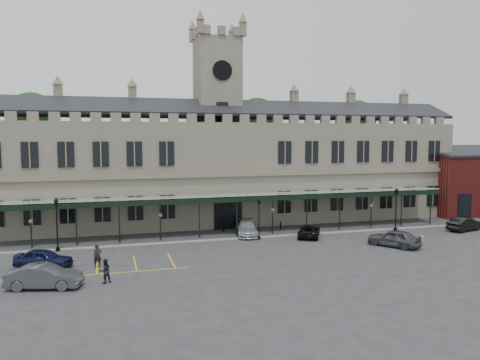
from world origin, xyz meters
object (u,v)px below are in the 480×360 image
object	(u,v)px
sign_board	(249,226)
car_right_b	(465,224)
clock_tower	(217,114)
car_taxi	(247,229)
lamp_post_right	(396,205)
car_right_a	(394,238)
car_left_b	(44,276)
person_b	(105,271)
traffic_cone	(422,237)
person_a	(97,256)
lamp_post_mid	(259,215)
car_van	(309,231)
car_left_a	(44,259)
lamp_post_left	(57,219)
station_building	(218,169)

from	to	relation	value
sign_board	car_right_b	bearing A→B (deg)	1.14
clock_tower	car_taxi	world-z (taller)	clock_tower
lamp_post_right	car_right_a	size ratio (longest dim) A/B	0.99
car_right_a	car_right_b	distance (m)	12.78
car_left_b	person_b	distance (m)	4.02
traffic_cone	person_a	xyz separation A→B (m)	(-31.25, -1.17, 0.61)
lamp_post_right	person_b	xyz separation A→B (m)	(-31.03, -10.62, -1.97)
lamp_post_mid	car_van	world-z (taller)	lamp_post_mid
person_a	lamp_post_right	bearing A→B (deg)	-7.10
lamp_post_mid	car_right_b	size ratio (longest dim) A/B	0.94
traffic_cone	car_left_a	world-z (taller)	car_left_a
traffic_cone	car_left_a	size ratio (longest dim) A/B	0.14
car_right_b	person_a	bearing A→B (deg)	79.97
lamp_post_left	car_left_a	bearing A→B (deg)	-95.26
clock_tower	lamp_post_right	distance (m)	23.26
car_left_a	car_right_a	size ratio (longest dim) A/B	0.92
lamp_post_left	car_right_a	xyz separation A→B (m)	(30.54, -6.95, -2.11)
car_left_b	lamp_post_left	bearing A→B (deg)	13.93
lamp_post_left	traffic_cone	bearing A→B (deg)	-8.85
car_right_b	person_a	size ratio (longest dim) A/B	2.46
station_building	car_taxi	bearing A→B (deg)	-83.66
sign_board	car_left_b	xyz separation A→B (m)	(-19.40, -15.09, 0.26)
car_left_b	person_a	xyz separation A→B (m)	(3.43, 4.42, 0.10)
car_left_a	person_a	size ratio (longest dim) A/B	2.42
station_building	car_left_a	bearing A→B (deg)	-137.90
car_taxi	car_right_b	bearing A→B (deg)	1.29
car_taxi	person_a	bearing A→B (deg)	-139.75
clock_tower	person_b	bearing A→B (deg)	-121.58
car_taxi	car_right_b	xyz separation A→B (m)	(24.00, -4.23, 0.02)
lamp_post_mid	car_van	size ratio (longest dim) A/B	0.96
car_taxi	car_right_a	size ratio (longest dim) A/B	1.04
clock_tower	traffic_cone	size ratio (longest dim) A/B	38.56
car_van	lamp_post_mid	bearing A→B (deg)	23.19
lamp_post_right	person_a	size ratio (longest dim) A/B	2.58
station_building	person_a	xyz separation A→B (m)	(-13.94, -17.27, -5.54)
car_left_a	car_van	distance (m)	25.51
lamp_post_mid	traffic_cone	size ratio (longest dim) A/B	6.68
car_right_b	station_building	bearing A→B (deg)	46.16
clock_tower	lamp_post_left	world-z (taller)	clock_tower
car_right_a	person_a	world-z (taller)	person_a
car_taxi	person_a	xyz separation A→B (m)	(-14.94, -8.27, 0.20)
station_building	car_van	bearing A→B (deg)	-58.74
clock_tower	lamp_post_right	xyz separation A→B (m)	(17.68, -11.10, -10.27)
clock_tower	person_b	world-z (taller)	clock_tower
lamp_post_left	car_left_b	xyz separation A→B (m)	(0.17, -11.02, -2.11)
clock_tower	traffic_cone	bearing A→B (deg)	-43.06
car_left_a	car_van	xyz separation A→B (m)	(25.06, 4.78, -0.14)
clock_tower	lamp_post_left	xyz separation A→B (m)	(-17.54, -10.75, -10.17)
lamp_post_right	car_left_a	size ratio (longest dim) A/B	1.07
person_a	sign_board	bearing A→B (deg)	15.47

